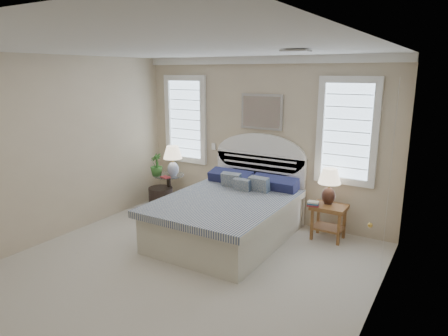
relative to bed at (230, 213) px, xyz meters
The scene contains 21 objects.
floor 1.51m from the bed, 90.00° to the right, with size 4.50×5.00×0.01m, color #B9AF9E.
ceiling 2.74m from the bed, 90.00° to the right, with size 4.50×5.00×0.01m, color silver.
wall_back 1.42m from the bed, 90.00° to the left, with size 4.50×0.02×2.70m, color #C0AD90.
wall_left 2.85m from the bed, 147.06° to the right, with size 0.02×5.00×2.70m, color #C0AD90.
wall_right 2.85m from the bed, 32.94° to the right, with size 0.02×5.00×2.70m, color #C0AD90.
crown_molding 2.47m from the bed, 90.00° to the left, with size 4.50×0.08×0.12m, color white.
hvac_vent 2.67m from the bed, 28.73° to the right, with size 0.30×0.20×0.02m, color #B2B2B2.
switch_plate 1.59m from the bed, 132.76° to the left, with size 0.08×0.01×0.12m, color white.
window_left 2.22m from the bed, 146.59° to the left, with size 0.90×0.06×1.60m, color #ACC5DA.
window_right 2.12m from the bed, 36.14° to the left, with size 0.90×0.06×1.60m, color #ACC5DA.
painting 1.75m from the bed, 90.00° to the left, with size 0.74×0.04×0.58m, color silver.
closet_door 2.39m from the bed, ahead, with size 0.02×1.80×2.40m, color white.
bed is the anchor object (origin of this frame).
side_table_left 1.75m from the bed, 160.26° to the left, with size 0.56×0.56×0.63m.
nightstand_right 1.47m from the bed, 28.03° to the left, with size 0.50×0.40×0.53m.
floor_pot 1.80m from the bed, 165.47° to the left, with size 0.44×0.44×0.40m, color black.
lamp_left 1.73m from the bed, 159.50° to the left, with size 0.43×0.43×0.55m.
lamp_right 1.55m from the bed, 31.43° to the left, with size 0.41×0.41×0.55m.
potted_plant 1.89m from the bed, 166.78° to the left, with size 0.23×0.23×0.40m, color #377C31.
books_left 1.62m from the bed, 166.23° to the left, with size 0.20×0.17×0.02m.
books_right 1.24m from the bed, 26.24° to the left, with size 0.19×0.14×0.07m.
Camera 1 is at (2.87, -3.46, 2.46)m, focal length 32.00 mm.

